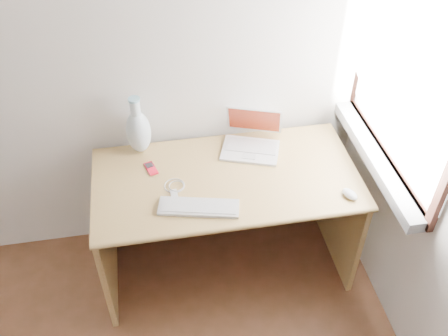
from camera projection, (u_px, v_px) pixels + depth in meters
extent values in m
cube|color=silver|center=(7.00, 50.00, 2.26)|extent=(3.50, 0.04, 2.60)
cube|color=white|center=(412.00, 62.00, 2.15)|extent=(0.01, 0.90, 1.00)
cube|color=gray|center=(375.00, 157.00, 2.49)|extent=(0.10, 0.96, 0.06)
cube|color=white|center=(397.00, 58.00, 2.12)|extent=(0.02, 0.84, 0.92)
cube|color=tan|center=(226.00, 178.00, 2.52)|extent=(1.34, 0.67, 0.03)
cube|color=tan|center=(106.00, 241.00, 2.67)|extent=(0.03, 0.63, 0.68)
cube|color=tan|center=(339.00, 210.00, 2.84)|extent=(0.03, 0.63, 0.68)
cube|color=tan|center=(216.00, 171.00, 2.91)|extent=(1.28, 0.03, 0.44)
cube|color=white|center=(250.00, 150.00, 2.65)|extent=(0.35, 0.30, 0.01)
cube|color=white|center=(250.00, 149.00, 2.64)|extent=(0.29, 0.20, 0.00)
cube|color=white|center=(247.00, 124.00, 2.66)|extent=(0.31, 0.17, 0.19)
cube|color=#963310|center=(247.00, 124.00, 2.66)|extent=(0.28, 0.15, 0.17)
cube|color=silver|center=(199.00, 207.00, 2.34)|extent=(0.39, 0.20, 0.02)
cube|color=white|center=(199.00, 206.00, 2.33)|extent=(0.36, 0.17, 0.00)
ellipsoid|color=white|center=(350.00, 194.00, 2.39)|extent=(0.08, 0.10, 0.03)
cube|color=#AF0C1F|center=(151.00, 168.00, 2.55)|extent=(0.07, 0.11, 0.01)
cube|color=black|center=(151.00, 168.00, 2.54)|extent=(0.05, 0.05, 0.00)
torus|color=silver|center=(175.00, 186.00, 2.46)|extent=(0.13, 0.13, 0.01)
cube|color=silver|center=(175.00, 196.00, 2.40)|extent=(0.04, 0.09, 0.01)
ellipsoid|color=white|center=(139.00, 132.00, 2.58)|extent=(0.13, 0.13, 0.24)
cylinder|color=white|center=(135.00, 108.00, 2.48)|extent=(0.05, 0.05, 0.10)
cylinder|color=#85BED5|center=(134.00, 99.00, 2.45)|extent=(0.06, 0.06, 0.01)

